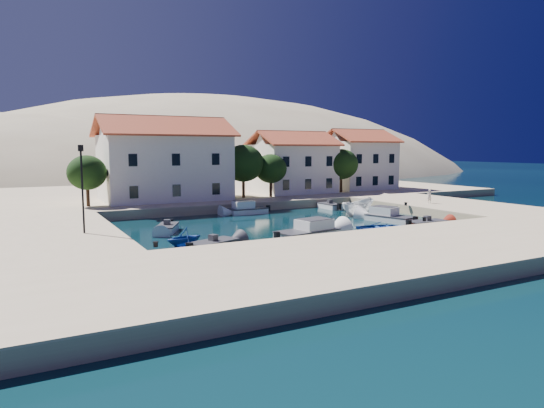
% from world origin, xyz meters
% --- Properties ---
extents(ground, '(400.00, 400.00, 0.00)m').
position_xyz_m(ground, '(0.00, 0.00, 0.00)').
color(ground, black).
rests_on(ground, ground).
extents(quay_south, '(52.00, 12.00, 1.00)m').
position_xyz_m(quay_south, '(0.00, -6.00, 0.50)').
color(quay_south, tan).
rests_on(quay_south, ground).
extents(quay_east, '(11.00, 20.00, 1.00)m').
position_xyz_m(quay_east, '(20.50, 10.00, 0.50)').
color(quay_east, tan).
rests_on(quay_east, ground).
extents(quay_west, '(8.00, 20.00, 1.00)m').
position_xyz_m(quay_west, '(-19.00, 10.00, 0.50)').
color(quay_west, tan).
rests_on(quay_west, ground).
extents(quay_north, '(80.00, 36.00, 1.00)m').
position_xyz_m(quay_north, '(2.00, 38.00, 0.50)').
color(quay_north, tan).
rests_on(quay_north, ground).
extents(hills, '(254.00, 176.00, 99.00)m').
position_xyz_m(hills, '(20.64, 123.62, -23.40)').
color(hills, tan).
rests_on(hills, ground).
extents(building_left, '(14.70, 9.45, 9.70)m').
position_xyz_m(building_left, '(-6.00, 28.00, 5.94)').
color(building_left, silver).
rests_on(building_left, quay_north).
extents(building_mid, '(10.50, 8.40, 8.30)m').
position_xyz_m(building_mid, '(12.00, 29.00, 5.22)').
color(building_mid, silver).
rests_on(building_mid, quay_north).
extents(building_right, '(9.45, 8.40, 8.80)m').
position_xyz_m(building_right, '(24.00, 30.00, 5.47)').
color(building_right, silver).
rests_on(building_right, quay_north).
extents(trees, '(37.30, 5.30, 6.45)m').
position_xyz_m(trees, '(4.51, 25.46, 4.84)').
color(trees, '#382314').
rests_on(trees, quay_north).
extents(lamppost, '(0.35, 0.25, 6.22)m').
position_xyz_m(lamppost, '(-17.50, 8.00, 4.75)').
color(lamppost, black).
rests_on(lamppost, quay_west).
extents(bollards, '(29.36, 9.56, 0.30)m').
position_xyz_m(bollards, '(2.80, 3.87, 1.15)').
color(bollards, black).
rests_on(bollards, ground).
extents(motorboat_grey_sw, '(3.99, 2.89, 1.25)m').
position_xyz_m(motorboat_grey_sw, '(-9.75, 2.91, 0.30)').
color(motorboat_grey_sw, '#35343A').
rests_on(motorboat_grey_sw, ground).
extents(cabin_cruiser_south, '(5.56, 3.12, 1.60)m').
position_xyz_m(cabin_cruiser_south, '(-1.59, 3.63, 0.48)').
color(cabin_cruiser_south, white).
rests_on(cabin_cruiser_south, ground).
extents(rowboat_south, '(5.20, 4.30, 0.93)m').
position_xyz_m(rowboat_south, '(5.58, 3.00, 0.00)').
color(rowboat_south, navy).
rests_on(rowboat_south, ground).
extents(motorboat_red_se, '(3.65, 1.77, 1.25)m').
position_xyz_m(motorboat_red_se, '(10.44, 2.82, 0.30)').
color(motorboat_red_se, maroon).
rests_on(motorboat_red_se, ground).
extents(cabin_cruiser_east, '(3.04, 4.99, 1.60)m').
position_xyz_m(cabin_cruiser_east, '(9.82, 6.98, 0.48)').
color(cabin_cruiser_east, white).
rests_on(cabin_cruiser_east, ground).
extents(boat_east, '(5.23, 3.20, 1.89)m').
position_xyz_m(boat_east, '(10.05, 12.11, 0.00)').
color(boat_east, white).
rests_on(boat_east, ground).
extents(motorboat_white_ne, '(1.52, 3.19, 1.25)m').
position_xyz_m(motorboat_white_ne, '(10.68, 18.18, 0.30)').
color(motorboat_white_ne, white).
rests_on(motorboat_white_ne, ground).
extents(rowboat_west, '(3.38, 3.11, 1.48)m').
position_xyz_m(rowboat_west, '(-11.09, 5.20, 0.00)').
color(rowboat_west, navy).
rests_on(rowboat_west, ground).
extents(motorboat_white_west, '(2.84, 3.68, 1.25)m').
position_xyz_m(motorboat_white_west, '(-10.56, 11.43, 0.30)').
color(motorboat_white_west, white).
rests_on(motorboat_white_west, ground).
extents(cabin_cruiser_north, '(4.13, 1.75, 1.60)m').
position_xyz_m(cabin_cruiser_north, '(0.32, 18.50, 0.48)').
color(cabin_cruiser_north, white).
rests_on(cabin_cruiser_north, ground).
extents(pedestrian, '(0.59, 0.39, 1.59)m').
position_xyz_m(pedestrian, '(18.42, 10.32, 1.79)').
color(pedestrian, beige).
rests_on(pedestrian, quay_east).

